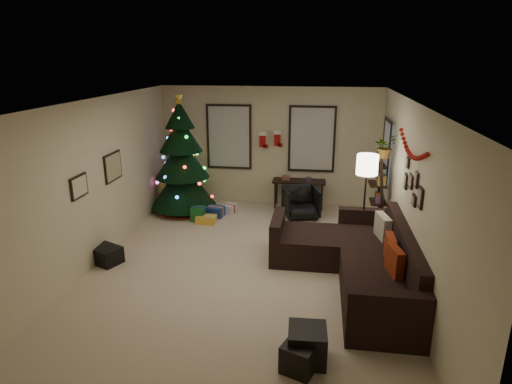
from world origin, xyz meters
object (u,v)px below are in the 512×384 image
desk_chair (301,202)px  sofa (358,262)px  christmas_tree (182,163)px  desk (299,184)px  bookshelf (379,196)px

desk_chair → sofa: bearing=-85.1°
christmas_tree → desk: christmas_tree is taller
christmas_tree → desk: size_ratio=2.24×
christmas_tree → bookshelf: (4.13, -0.76, -0.33)m
desk → sofa: bearing=-71.6°
desk → desk_chair: (0.08, -0.65, -0.23)m
christmas_tree → bookshelf: bearing=-10.4°
christmas_tree → bookshelf: christmas_tree is taller
sofa → desk: (-1.10, 3.29, 0.26)m
sofa → bookshelf: size_ratio=1.93×
desk_chair → desk: bearing=81.1°
christmas_tree → sofa: 4.57m
desk → desk_chair: 0.69m
christmas_tree → bookshelf: size_ratio=1.66×
christmas_tree → desk_chair: 2.73m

